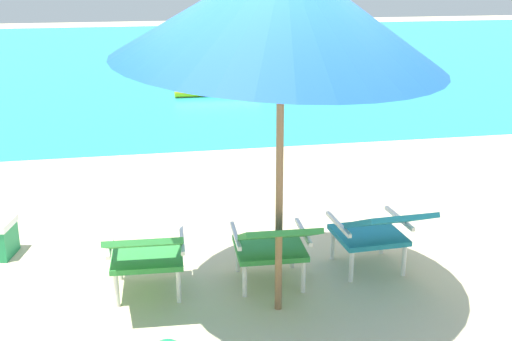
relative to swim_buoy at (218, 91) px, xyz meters
The scene contains 7 objects.
ground_plane 3.38m from the swim_buoy, 101.27° to the right, with size 40.00×40.00×0.00m, color beige.
ocean_band 5.43m from the swim_buoy, 96.99° to the left, with size 40.00×18.00×0.01m, color #28B2B7.
swim_buoy is the anchor object (origin of this frame).
lounge_chair_left 7.69m from the swim_buoy, 101.90° to the right, with size 0.58×0.90×0.68m.
lounge_chair_center 7.59m from the swim_buoy, 95.00° to the right, with size 0.58×0.90×0.68m.
lounge_chair_right 7.47m from the swim_buoy, 88.59° to the right, with size 0.57×0.90×0.68m.
beach_umbrella_center 8.07m from the swim_buoy, 95.00° to the right, with size 3.01×3.02×2.49m.
Camera 1 is at (-0.99, -4.52, 2.36)m, focal length 45.91 mm.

